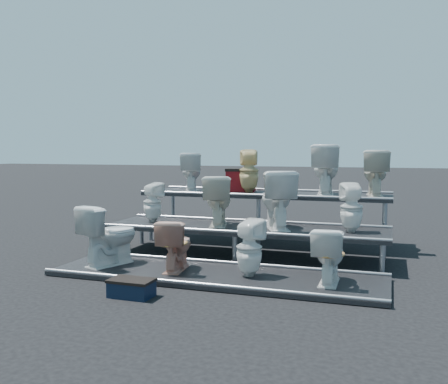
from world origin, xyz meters
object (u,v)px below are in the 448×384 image
(toilet_6, at_px, (277,199))
(toilet_9, at_px, (249,171))
(toilet_1, at_px, (175,245))
(toilet_3, at_px, (329,255))
(toilet_2, at_px, (249,248))
(toilet_8, at_px, (191,172))
(toilet_5, at_px, (218,201))
(red_crate, at_px, (241,181))
(step_stool, at_px, (132,289))
(toilet_7, at_px, (351,208))
(toilet_0, at_px, (109,235))
(toilet_4, at_px, (153,202))
(toilet_11, at_px, (375,173))
(toilet_10, at_px, (325,170))

(toilet_6, distance_m, toilet_9, 1.56)
(toilet_1, height_order, toilet_3, toilet_1)
(toilet_2, relative_size, toilet_8, 1.02)
(toilet_2, height_order, toilet_5, toilet_5)
(red_crate, height_order, step_stool, red_crate)
(toilet_7, height_order, step_stool, toilet_7)
(toilet_6, bearing_deg, toilet_0, 10.41)
(toilet_4, bearing_deg, toilet_6, -160.54)
(toilet_4, xyz_separation_m, toilet_6, (2.01, 0.00, 0.11))
(red_crate, bearing_deg, toilet_3, -66.73)
(step_stool, bearing_deg, toilet_7, 48.11)
(toilet_0, bearing_deg, toilet_9, -94.97)
(toilet_3, bearing_deg, toilet_6, -55.71)
(toilet_5, xyz_separation_m, toilet_6, (0.91, 0.00, 0.05))
(toilet_4, height_order, step_stool, toilet_4)
(toilet_3, distance_m, toilet_8, 3.91)
(toilet_5, xyz_separation_m, toilet_11, (2.23, 1.30, 0.39))
(toilet_2, bearing_deg, toilet_11, -100.42)
(toilet_5, relative_size, toilet_9, 1.01)
(toilet_9, distance_m, red_crate, 0.33)
(toilet_7, height_order, red_crate, red_crate)
(toilet_9, distance_m, toilet_11, 2.11)
(toilet_0, distance_m, toilet_8, 2.71)
(toilet_2, distance_m, toilet_10, 2.80)
(toilet_10, bearing_deg, toilet_7, 106.27)
(toilet_1, bearing_deg, toilet_8, -78.86)
(toilet_1, xyz_separation_m, toilet_5, (0.12, 1.30, 0.45))
(toilet_5, bearing_deg, toilet_11, -165.15)
(toilet_7, distance_m, red_crate, 2.54)
(toilet_7, relative_size, red_crate, 1.36)
(toilet_1, distance_m, toilet_8, 2.86)
(toilet_9, bearing_deg, toilet_10, 161.69)
(toilet_3, distance_m, red_crate, 3.43)
(toilet_4, height_order, toilet_11, toilet_11)
(toilet_3, height_order, red_crate, red_crate)
(toilet_10, bearing_deg, toilet_6, 61.90)
(toilet_2, xyz_separation_m, toilet_10, (0.57, 2.60, 0.86))
(toilet_0, xyz_separation_m, toilet_10, (2.53, 2.60, 0.81))
(toilet_2, distance_m, toilet_3, 0.96)
(toilet_1, xyz_separation_m, toilet_11, (2.35, 2.60, 0.84))
(toilet_0, xyz_separation_m, toilet_1, (0.97, 0.00, -0.08))
(toilet_2, bearing_deg, step_stool, 62.33)
(toilet_5, bearing_deg, red_crate, -102.31)
(toilet_9, bearing_deg, toilet_3, 104.87)
(toilet_2, xyz_separation_m, toilet_7, (1.11, 1.30, 0.39))
(toilet_11, bearing_deg, toilet_6, 38.54)
(toilet_1, relative_size, step_stool, 1.42)
(toilet_2, xyz_separation_m, toilet_4, (-1.96, 1.30, 0.36))
(toilet_3, distance_m, toilet_7, 1.37)
(toilet_8, height_order, red_crate, toilet_8)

